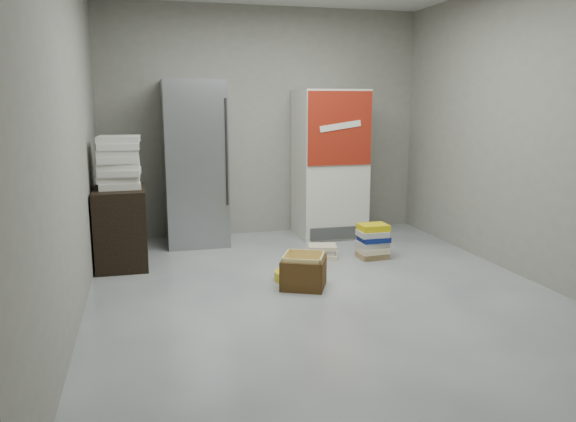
{
  "coord_description": "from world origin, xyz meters",
  "views": [
    {
      "loc": [
        -1.48,
        -4.44,
        1.65
      ],
      "look_at": [
        -0.15,
        0.7,
        0.62
      ],
      "focal_mm": 35.0,
      "sensor_mm": 36.0,
      "label": 1
    }
  ],
  "objects_px": {
    "steel_fridge": "(195,163)",
    "coke_cooler": "(330,164)",
    "wood_shelf": "(121,227)",
    "cardboard_box": "(304,274)",
    "phonebook_stack_main": "(373,241)"
  },
  "relations": [
    {
      "from": "coke_cooler",
      "to": "wood_shelf",
      "type": "height_order",
      "value": "coke_cooler"
    },
    {
      "from": "steel_fridge",
      "to": "phonebook_stack_main",
      "type": "height_order",
      "value": "steel_fridge"
    },
    {
      "from": "steel_fridge",
      "to": "coke_cooler",
      "type": "height_order",
      "value": "steel_fridge"
    },
    {
      "from": "coke_cooler",
      "to": "phonebook_stack_main",
      "type": "distance_m",
      "value": 1.36
    },
    {
      "from": "steel_fridge",
      "to": "wood_shelf",
      "type": "distance_m",
      "value": 1.23
    },
    {
      "from": "cardboard_box",
      "to": "phonebook_stack_main",
      "type": "bearing_deg",
      "value": 61.54
    },
    {
      "from": "steel_fridge",
      "to": "cardboard_box",
      "type": "relative_size",
      "value": 3.8
    },
    {
      "from": "coke_cooler",
      "to": "wood_shelf",
      "type": "bearing_deg",
      "value": -163.72
    },
    {
      "from": "wood_shelf",
      "to": "cardboard_box",
      "type": "xyz_separation_m",
      "value": [
        1.6,
        -1.16,
        -0.27
      ]
    },
    {
      "from": "wood_shelf",
      "to": "phonebook_stack_main",
      "type": "height_order",
      "value": "wood_shelf"
    },
    {
      "from": "steel_fridge",
      "to": "coke_cooler",
      "type": "xyz_separation_m",
      "value": [
        1.65,
        -0.01,
        -0.05
      ]
    },
    {
      "from": "steel_fridge",
      "to": "wood_shelf",
      "type": "bearing_deg",
      "value": -138.69
    },
    {
      "from": "wood_shelf",
      "to": "phonebook_stack_main",
      "type": "xyz_separation_m",
      "value": [
        2.59,
        -0.43,
        -0.21
      ]
    },
    {
      "from": "coke_cooler",
      "to": "wood_shelf",
      "type": "distance_m",
      "value": 2.63
    },
    {
      "from": "coke_cooler",
      "to": "cardboard_box",
      "type": "xyz_separation_m",
      "value": [
        -0.88,
        -1.89,
        -0.78
      ]
    }
  ]
}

